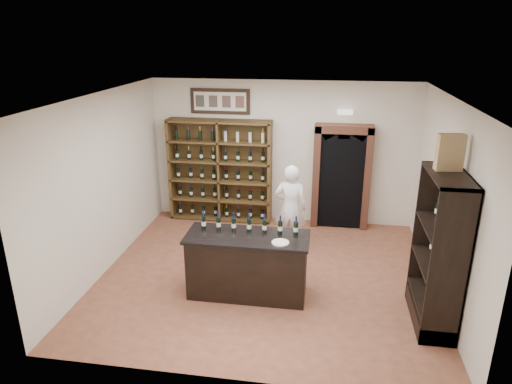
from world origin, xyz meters
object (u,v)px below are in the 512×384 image
tasting_counter (248,265)px  shopkeeper (290,208)px  wine_shelf (220,170)px  side_cabinet (438,274)px  wine_crate (450,152)px  counter_bottle_0 (204,222)px

tasting_counter → shopkeeper: size_ratio=1.14×
wine_shelf → side_cabinet: size_ratio=1.00×
side_cabinet → wine_crate: wine_crate is taller
shopkeeper → wine_shelf: bearing=-33.9°
counter_bottle_0 → shopkeeper: bearing=51.3°
side_cabinet → wine_crate: bearing=99.3°
wine_shelf → shopkeeper: bearing=-37.6°
wine_shelf → shopkeeper: 2.06m
side_cabinet → shopkeeper: size_ratio=1.33×
side_cabinet → wine_crate: (-0.03, 0.17, 1.69)m
wine_shelf → wine_crate: 5.06m
side_cabinet → counter_bottle_0: bearing=172.6°
counter_bottle_0 → side_cabinet: 3.49m
counter_bottle_0 → shopkeeper: size_ratio=0.18×
tasting_counter → shopkeeper: (0.51, 1.69, 0.33)m
wine_shelf → shopkeeper: wine_shelf is taller
wine_shelf → side_cabinet: same height
tasting_counter → counter_bottle_0: counter_bottle_0 is taller
wine_crate → wine_shelf: bearing=134.7°
wine_shelf → wine_crate: size_ratio=4.56×
shopkeeper → wine_crate: wine_crate is taller
counter_bottle_0 → shopkeeper: 1.99m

